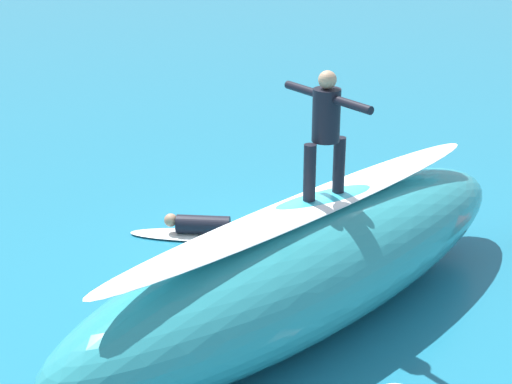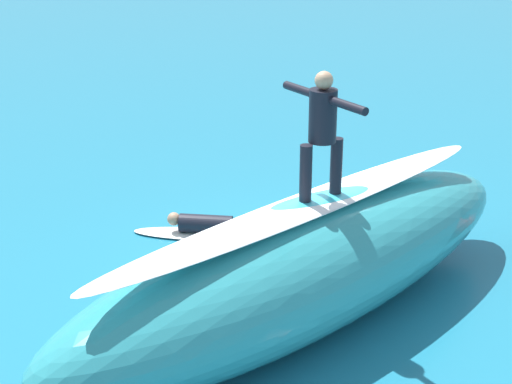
{
  "view_description": "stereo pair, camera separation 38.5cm",
  "coord_description": "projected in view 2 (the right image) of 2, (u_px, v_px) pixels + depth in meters",
  "views": [
    {
      "loc": [
        5.95,
        9.48,
        5.61
      ],
      "look_at": [
        0.63,
        -0.09,
        1.3
      ],
      "focal_mm": 56.74,
      "sensor_mm": 36.0,
      "label": 1
    },
    {
      "loc": [
        5.61,
        9.66,
        5.61
      ],
      "look_at": [
        0.63,
        -0.09,
        1.3
      ],
      "focal_mm": 56.74,
      "sensor_mm": 36.0,
      "label": 2
    }
  ],
  "objects": [
    {
      "name": "ground_plane",
      "position": [
        295.0,
        266.0,
        12.43
      ],
      "size": [
        120.0,
        120.0,
        0.0
      ],
      "primitive_type": "plane",
      "color": "teal"
    },
    {
      "name": "wave_crest",
      "position": [
        306.0,
        266.0,
        10.59
      ],
      "size": [
        8.44,
        4.34,
        1.65
      ],
      "primitive_type": "ellipsoid",
      "rotation": [
        0.0,
        0.0,
        0.3
      ],
      "color": "teal",
      "rests_on": "ground_plane"
    },
    {
      "name": "wave_foam_lip",
      "position": [
        308.0,
        205.0,
        10.27
      ],
      "size": [
        6.88,
        2.72,
        0.08
      ],
      "primitive_type": "ellipsoid",
      "rotation": [
        0.0,
        0.0,
        0.3
      ],
      "color": "white",
      "rests_on": "wave_crest"
    },
    {
      "name": "surfboard_riding",
      "position": [
        320.0,
        200.0,
        10.42
      ],
      "size": [
        1.92,
        0.72,
        0.09
      ],
      "primitive_type": "ellipsoid",
      "rotation": [
        0.0,
        0.0,
        0.13
      ],
      "color": "#33B2D1",
      "rests_on": "wave_crest"
    },
    {
      "name": "surfer_riding",
      "position": [
        323.0,
        125.0,
        10.05
      ],
      "size": [
        0.65,
        1.55,
        1.64
      ],
      "rotation": [
        0.0,
        0.0,
        0.13
      ],
      "color": "black",
      "rests_on": "surfboard_riding"
    },
    {
      "name": "surfboard_paddling",
      "position": [
        206.0,
        234.0,
        13.43
      ],
      "size": [
        2.33,
        1.82,
        0.07
      ],
      "primitive_type": "ellipsoid",
      "rotation": [
        0.0,
        0.0,
        -0.6
      ],
      "color": "silver",
      "rests_on": "ground_plane"
    },
    {
      "name": "surfer_paddling",
      "position": [
        214.0,
        225.0,
        13.35
      ],
      "size": [
        1.62,
        1.21,
        0.33
      ],
      "rotation": [
        0.0,
        0.0,
        -0.6
      ],
      "color": "black",
      "rests_on": "surfboard_paddling"
    },
    {
      "name": "foam_patch_mid",
      "position": [
        200.0,
        275.0,
        12.03
      ],
      "size": [
        1.07,
        0.97,
        0.11
      ],
      "primitive_type": "ellipsoid",
      "rotation": [
        0.0,
        0.0,
        2.59
      ],
      "color": "white",
      "rests_on": "ground_plane"
    }
  ]
}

